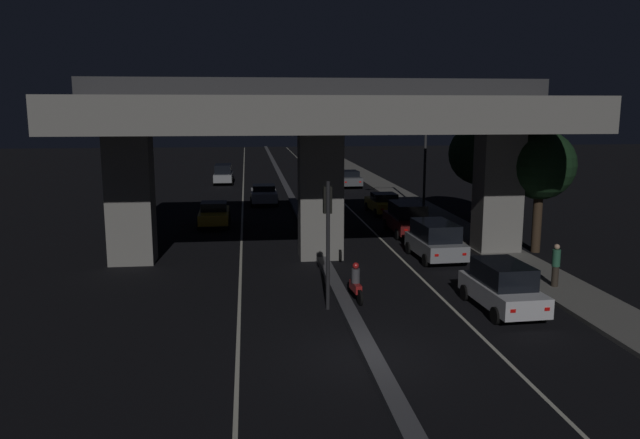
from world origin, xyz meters
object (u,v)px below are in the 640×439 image
Objects in this scene: car_white_lead at (503,286)px; car_taxi_yellow_fourth at (384,203)px; car_silver_second at (435,240)px; motorcycle_black_filtering_mid at (339,246)px; car_dark_red_third at (407,218)px; car_grey_sixth at (348,179)px; car_taxi_yellow_lead_oncoming at (214,214)px; street_lamp at (420,144)px; pedestrian_on_sidewalk at (556,265)px; motorcycle_red_filtering_near at (356,284)px; car_silver_third_oncoming at (223,174)px; traffic_light_left_of_median at (328,222)px; car_dark_blue_fifth at (314,187)px; car_white_second_oncoming at (264,194)px.

car_taxi_yellow_fourth is at bearing -3.40° from car_white_lead.
motorcycle_black_filtering_mid is at bearing 78.49° from car_silver_second.
car_dark_red_third is 21.80m from car_grey_sixth.
car_white_lead is 1.04× the size of car_taxi_yellow_lead_oncoming.
car_taxi_yellow_fourth is at bearing 167.02° from street_lamp.
car_taxi_yellow_lead_oncoming is (-13.57, -2.64, -4.04)m from street_lamp.
street_lamp is 1.70× the size of car_dark_red_third.
car_white_lead is 0.88× the size of car_dark_red_third.
pedestrian_on_sidewalk reaches higher than car_grey_sixth.
car_silver_third_oncoming is at bearing 5.05° from motorcycle_red_filtering_near.
car_silver_third_oncoming is at bearing 13.40° from car_white_lead.
car_dark_red_third is (6.25, 12.80, -2.23)m from traffic_light_left_of_median.
car_dark_blue_fifth is 5.59m from car_white_second_oncoming.
street_lamp reaches higher than pedestrian_on_sidewalk.
car_white_second_oncoming is 2.33× the size of pedestrian_on_sidewalk.
pedestrian_on_sidewalk is at bearing 22.21° from car_silver_third_oncoming.
car_taxi_yellow_lead_oncoming is (-11.24, -17.88, -0.04)m from car_grey_sixth.
car_dark_blue_fifth is (-3.55, 29.79, -0.09)m from car_white_lead.
street_lamp is 4.67× the size of pedestrian_on_sidewalk.
motorcycle_black_filtering_mid is 1.10× the size of pedestrian_on_sidewalk.
traffic_light_left_of_median is at bearing 15.57° from car_taxi_yellow_lead_oncoming.
car_silver_second is at bearing 20.49° from car_silver_third_oncoming.
car_white_lead is 1.04× the size of car_white_second_oncoming.
car_taxi_yellow_fourth is 0.99× the size of car_dark_blue_fifth.
traffic_light_left_of_median is at bearing 78.70° from car_white_lead.
car_grey_sixth is at bearing 94.91° from pedestrian_on_sidewalk.
car_taxi_yellow_fourth is at bearing -1.18° from car_dark_red_third.
car_grey_sixth is at bearing 73.99° from car_silver_third_oncoming.
motorcycle_black_filtering_mid is at bearing 138.77° from car_dark_red_third.
car_white_lead is 1.04× the size of car_silver_third_oncoming.
car_taxi_yellow_fourth is at bearing -19.90° from motorcycle_red_filtering_near.
car_taxi_yellow_fourth is 1.06× the size of car_white_second_oncoming.
car_silver_second reaches higher than car_white_lead.
car_white_lead reaches higher than motorcycle_black_filtering_mid.
car_white_second_oncoming is (-1.57, 25.13, -2.41)m from traffic_light_left_of_median.
street_lamp is at bearing 91.70° from pedestrian_on_sidewalk.
motorcycle_red_filtering_near is at bearing 6.20° from car_white_second_oncoming.
motorcycle_red_filtering_near is (6.21, -37.24, -0.38)m from car_silver_third_oncoming.
car_silver_third_oncoming is at bearing 42.18° from car_dark_blue_fifth.
motorcycle_red_filtering_near is at bearing 10.48° from car_silver_third_oncoming.
car_white_lead reaches higher than car_taxi_yellow_fourth.
car_dark_red_third reaches higher than motorcycle_black_filtering_mid.
street_lamp is 2.01× the size of car_white_second_oncoming.
street_lamp is 11.96m from car_dark_blue_fifth.
car_silver_second is at bearing -1.83° from car_white_lead.
car_silver_third_oncoming reaches higher than car_white_lead.
car_white_second_oncoming reaches higher than motorcycle_black_filtering_mid.
street_lamp reaches higher than motorcycle_red_filtering_near.
pedestrian_on_sidewalk reaches higher than car_white_second_oncoming.
car_dark_blue_fifth is at bearing 122.85° from street_lamp.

